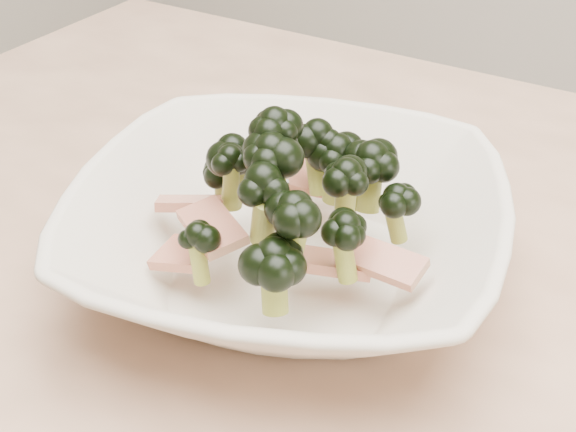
% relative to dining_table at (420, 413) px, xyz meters
% --- Properties ---
extents(dining_table, '(1.20, 0.80, 0.75)m').
position_rel_dining_table_xyz_m(dining_table, '(0.00, 0.00, 0.00)').
color(dining_table, tan).
rests_on(dining_table, ground).
extents(broccoli_dish, '(0.37, 0.37, 0.13)m').
position_rel_dining_table_xyz_m(broccoli_dish, '(-0.10, -0.02, 0.14)').
color(broccoli_dish, beige).
rests_on(broccoli_dish, dining_table).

